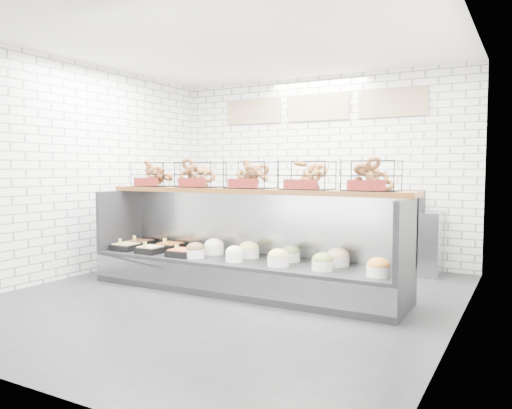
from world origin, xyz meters
The scene contains 5 objects.
ground centered at (0.00, 0.00, 0.00)m, with size 5.50×5.50×0.00m, color black.
room_shell centered at (0.00, 0.60, 2.06)m, with size 5.02×5.51×3.01m.
display_case centered at (0.00, 0.34, 0.33)m, with size 4.00×0.90×1.20m.
bagel_shelf centered at (0.00, 0.52, 1.39)m, with size 4.10×0.50×0.40m.
prep_counter centered at (0.00, 2.43, 0.47)m, with size 4.00×0.60×1.20m.
Camera 1 is at (3.09, -4.90, 1.50)m, focal length 35.00 mm.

